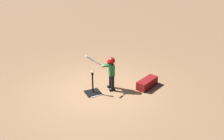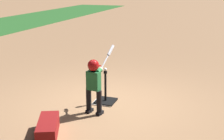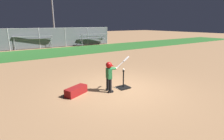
% 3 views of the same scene
% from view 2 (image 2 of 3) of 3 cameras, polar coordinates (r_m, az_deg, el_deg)
% --- Properties ---
extents(ground_plane, '(90.00, 90.00, 0.00)m').
position_cam_2_polar(ground_plane, '(6.77, -1.21, -6.23)').
color(ground_plane, '#99704C').
extents(home_plate, '(0.47, 0.47, 0.02)m').
position_cam_2_polar(home_plate, '(6.86, -1.47, -5.86)').
color(home_plate, white).
rests_on(home_plate, ground_plane).
extents(batting_tee, '(0.47, 0.42, 0.71)m').
position_cam_2_polar(batting_tee, '(6.84, -1.20, -5.19)').
color(batting_tee, black).
rests_on(batting_tee, ground_plane).
extents(batter_child, '(0.93, 0.36, 1.27)m').
position_cam_2_polar(batter_child, '(6.09, -3.22, -1.71)').
color(batter_child, black).
rests_on(batter_child, ground_plane).
extents(baseball, '(0.07, 0.07, 0.07)m').
position_cam_2_polar(baseball, '(6.64, -1.23, 0.10)').
color(baseball, white).
rests_on(baseball, batting_tee).
extents(equipment_bag, '(0.90, 0.63, 0.28)m').
position_cam_2_polar(equipment_bag, '(5.51, -11.63, -10.38)').
color(equipment_bag, maroon).
rests_on(equipment_bag, ground_plane).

